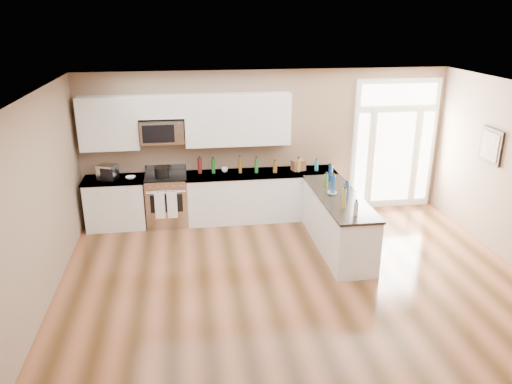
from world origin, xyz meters
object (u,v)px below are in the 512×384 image
peninsula_cabinet (338,224)px  stockpot (162,172)px  kitchen_range (167,200)px  toaster_oven (108,172)px

peninsula_cabinet → stockpot: stockpot is taller
kitchen_range → toaster_oven: toaster_oven is taller
stockpot → kitchen_range: bearing=58.1°
toaster_oven → kitchen_range: bearing=26.5°
kitchen_range → stockpot: stockpot is taller
peninsula_cabinet → stockpot: bearing=155.0°
stockpot → toaster_oven: size_ratio=0.84×
stockpot → toaster_oven: toaster_oven is taller
kitchen_range → stockpot: bearing=-121.9°
kitchen_range → stockpot: size_ratio=4.04×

